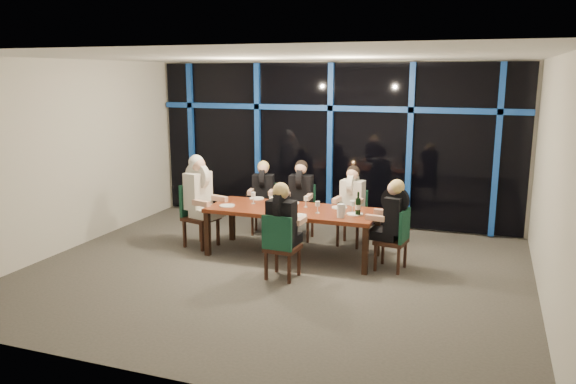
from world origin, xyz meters
The scene contains 29 objects.
room centered at (0.00, 0.00, 2.02)m, with size 7.04×7.00×3.02m.
window_wall centered at (0.01, 2.93, 1.55)m, with size 6.86×0.43×2.94m.
dining_table centered at (0.00, 0.80, 0.68)m, with size 2.60×1.00×0.75m.
chair_far_left centered at (-0.91, 1.87, 0.49)m, with size 0.48×0.48×0.88m.
chair_far_mid centered at (-0.18, 1.77, 0.52)m, with size 0.46×0.46×0.92m.
chair_far_right centered at (0.73, 1.72, 0.50)m, with size 0.46×0.46×0.90m.
chair_end_left centered at (-1.65, 0.76, 0.57)m, with size 0.58×0.58×1.03m.
chair_end_right centered at (1.62, 0.68, 0.51)m, with size 0.47×0.47×0.91m.
chair_near_mid centered at (0.19, -0.25, 0.52)m, with size 0.46×0.46×0.92m.
diner_far_left centered at (-0.90, 1.79, 0.84)m, with size 0.48×0.59×0.86m.
diner_far_mid centered at (-0.17, 1.69, 0.88)m, with size 0.48×0.59×0.90m.
diner_far_right centered at (0.73, 1.64, 0.86)m, with size 0.47×0.58×0.88m.
diner_end_left centered at (-1.56, 0.74, 0.98)m, with size 0.69×0.58×1.00m.
diner_end_right centered at (1.54, 0.69, 0.87)m, with size 0.59×0.48×0.88m.
diner_near_mid centered at (0.20, -0.17, 0.88)m, with size 0.47×0.59×0.90m.
plate_far_left centered at (-0.78, 1.24, 0.76)m, with size 0.24×0.24×0.01m, color white.
plate_far_mid centered at (-0.13, 1.13, 0.76)m, with size 0.24×0.24×0.01m, color white.
plate_far_right centered at (0.67, 1.08, 0.76)m, with size 0.24×0.24×0.01m, color white.
plate_end_left centered at (-1.01, 0.60, 0.76)m, with size 0.24×0.24×0.01m, color white.
plate_end_right centered at (0.99, 0.76, 0.76)m, with size 0.24×0.24×0.01m, color white.
plate_near_mid centered at (0.24, 0.40, 0.76)m, with size 0.24×0.24×0.01m, color white.
wine_bottle centered at (1.04, 0.73, 0.88)m, with size 0.08×0.08×0.35m.
water_pitcher centered at (0.83, 0.52, 0.85)m, with size 0.12×0.11×0.20m.
tea_light centered at (-0.11, 0.58, 0.77)m, with size 0.05×0.05×0.03m, color #FFAF4C.
wine_glass_a centered at (-0.35, 0.79, 0.87)m, with size 0.06×0.06×0.16m.
wine_glass_b centered at (0.16, 0.96, 0.87)m, with size 0.06×0.06×0.17m.
wine_glass_c centered at (0.44, 0.66, 0.88)m, with size 0.07×0.07×0.18m.
wine_glass_d centered at (-0.70, 0.91, 0.89)m, with size 0.07×0.07×0.19m.
wine_glass_e centered at (0.92, 0.85, 0.88)m, with size 0.07×0.07×0.18m.
Camera 1 is at (2.78, -7.07, 2.78)m, focal length 35.00 mm.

